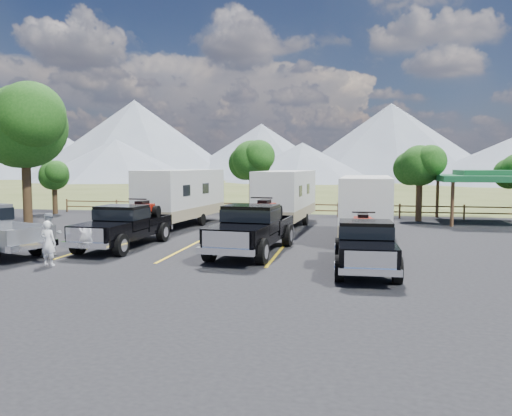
% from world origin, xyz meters
% --- Properties ---
extents(ground, '(320.00, 320.00, 0.00)m').
position_xyz_m(ground, '(0.00, 0.00, 0.00)').
color(ground, '#404B20').
rests_on(ground, ground).
extents(asphalt_lot, '(44.00, 34.00, 0.04)m').
position_xyz_m(asphalt_lot, '(0.00, 3.00, 0.02)').
color(asphalt_lot, black).
rests_on(asphalt_lot, ground).
extents(stall_lines, '(12.12, 5.50, 0.01)m').
position_xyz_m(stall_lines, '(0.00, 4.00, 0.04)').
color(stall_lines, gold).
rests_on(stall_lines, asphalt_lot).
extents(tree_big_nw, '(5.54, 5.18, 7.84)m').
position_xyz_m(tree_big_nw, '(-12.55, 9.03, 5.60)').
color(tree_big_nw, '#302212').
rests_on(tree_big_nw, ground).
extents(tree_ne_a, '(3.11, 2.92, 4.76)m').
position_xyz_m(tree_ne_a, '(8.97, 17.01, 3.48)').
color(tree_ne_a, '#302212').
rests_on(tree_ne_a, ground).
extents(tree_north, '(3.46, 3.24, 5.25)m').
position_xyz_m(tree_north, '(-2.03, 19.02, 3.83)').
color(tree_north, '#302212').
rests_on(tree_north, ground).
extents(tree_nw_small, '(2.59, 2.43, 3.85)m').
position_xyz_m(tree_nw_small, '(-16.02, 17.01, 2.78)').
color(tree_nw_small, '#302212').
rests_on(tree_nw_small, ground).
extents(rail_fence, '(36.12, 0.12, 1.00)m').
position_xyz_m(rail_fence, '(2.00, 18.50, 0.61)').
color(rail_fence, brown).
rests_on(rail_fence, ground).
extents(pavilion, '(6.20, 6.20, 3.22)m').
position_xyz_m(pavilion, '(13.00, 17.00, 2.79)').
color(pavilion, brown).
rests_on(pavilion, ground).
extents(mountain_range, '(209.00, 71.00, 20.00)m').
position_xyz_m(mountain_range, '(-7.63, 105.98, 7.87)').
color(mountain_range, slate).
rests_on(mountain_range, ground).
extents(rig_left, '(2.37, 6.11, 2.01)m').
position_xyz_m(rig_left, '(-4.63, 4.40, 1.01)').
color(rig_left, black).
rests_on(rig_left, asphalt_lot).
extents(rig_center, '(2.75, 6.63, 2.16)m').
position_xyz_m(rig_center, '(1.01, 4.05, 1.08)').
color(rig_center, black).
rests_on(rig_center, asphalt_lot).
extents(rig_right, '(2.09, 5.61, 1.86)m').
position_xyz_m(rig_right, '(5.31, 1.64, 0.93)').
color(rig_right, black).
rests_on(rig_right, asphalt_lot).
extents(trailer_left, '(3.21, 9.27, 3.20)m').
position_xyz_m(trailer_left, '(-4.76, 12.08, 1.72)').
color(trailer_left, white).
rests_on(trailer_left, asphalt_lot).
extents(trailer_center, '(2.89, 9.10, 3.15)m').
position_xyz_m(trailer_center, '(1.15, 13.27, 1.69)').
color(trailer_center, white).
rests_on(trailer_center, asphalt_lot).
extents(trailer_right, '(2.43, 8.51, 2.96)m').
position_xyz_m(trailer_right, '(5.52, 8.47, 1.59)').
color(trailer_right, white).
rests_on(trailer_right, asphalt_lot).
extents(person_a, '(0.60, 0.42, 1.58)m').
position_xyz_m(person_a, '(-5.52, 0.26, 0.83)').
color(person_a, white).
rests_on(person_a, asphalt_lot).
extents(person_b, '(1.02, 1.04, 1.68)m').
position_xyz_m(person_b, '(-6.44, 1.79, 0.88)').
color(person_b, gray).
rests_on(person_b, asphalt_lot).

